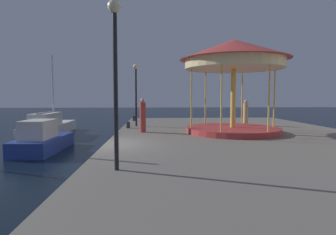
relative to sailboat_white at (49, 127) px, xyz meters
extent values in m
plane|color=black|center=(5.57, -8.69, -0.62)|extent=(120.00, 120.00, 0.00)
cube|color=slate|center=(12.31, -8.69, -0.22)|extent=(13.47, 28.15, 0.80)
cube|color=white|center=(-0.01, 0.19, -0.22)|extent=(2.05, 7.31, 0.79)
cube|color=beige|center=(0.02, -0.60, 0.60)|extent=(1.39, 3.23, 0.86)
cylinder|color=silver|center=(-0.03, 1.02, 2.76)|extent=(0.12, 0.12, 5.17)
cylinder|color=silver|center=(0.02, -0.61, 1.07)|extent=(0.17, 3.27, 0.08)
cube|color=navy|center=(2.00, -6.08, -0.25)|extent=(1.88, 4.24, 0.73)
cube|color=beige|center=(1.98, -6.64, 0.58)|extent=(1.29, 1.88, 0.92)
cube|color=#4C6070|center=(2.01, -5.72, 0.76)|extent=(1.06, 0.13, 0.41)
cylinder|color=#B23333|center=(12.06, -5.37, 0.33)|extent=(5.16, 5.16, 0.30)
cylinder|color=gold|center=(12.06, -5.37, 2.09)|extent=(0.28, 0.28, 3.21)
cylinder|color=#F2E099|center=(12.06, -5.37, 3.94)|extent=(5.36, 5.36, 0.50)
cone|color=#C63D38|center=(12.06, -5.37, 4.74)|extent=(5.96, 5.96, 1.10)
cylinder|color=gold|center=(14.39, -5.37, 2.09)|extent=(0.08, 0.08, 3.21)
cylinder|color=gold|center=(13.23, -3.36, 2.09)|extent=(0.08, 0.08, 3.21)
cylinder|color=gold|center=(10.90, -3.36, 2.09)|extent=(0.08, 0.08, 3.21)
cylinder|color=gold|center=(9.73, -5.37, 2.09)|extent=(0.08, 0.08, 3.21)
cylinder|color=gold|center=(10.90, -7.39, 2.09)|extent=(0.08, 0.08, 3.21)
cylinder|color=gold|center=(13.23, -7.39, 2.09)|extent=(0.08, 0.08, 3.21)
cylinder|color=black|center=(6.66, -12.92, 2.27)|extent=(0.12, 0.12, 4.17)
sphere|color=#F9E5B2|center=(6.66, -12.92, 4.53)|extent=(0.36, 0.36, 0.36)
cylinder|color=black|center=(6.47, -1.66, 2.10)|extent=(0.12, 0.12, 3.84)
sphere|color=#F9E5B2|center=(6.47, -1.66, 4.20)|extent=(0.36, 0.36, 0.36)
cylinder|color=#2D2D33|center=(6.03, -2.88, 0.38)|extent=(0.24, 0.24, 0.40)
cylinder|color=#2D2D33|center=(6.00, 2.48, 0.38)|extent=(0.24, 0.24, 0.40)
cylinder|color=tan|center=(14.08, -1.59, 0.96)|extent=(0.34, 0.34, 1.55)
sphere|color=tan|center=(14.08, -1.59, 1.85)|extent=(0.24, 0.24, 0.24)
cylinder|color=#B23833|center=(7.05, -4.92, 1.03)|extent=(0.34, 0.34, 1.69)
sphere|color=tan|center=(7.05, -4.92, 1.99)|extent=(0.24, 0.24, 0.24)
camera|label=1|loc=(7.68, -20.30, 2.17)|focal=29.19mm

